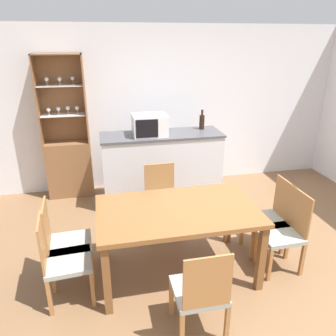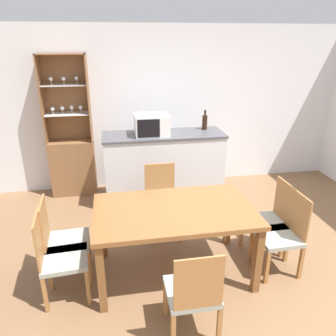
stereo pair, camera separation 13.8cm
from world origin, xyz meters
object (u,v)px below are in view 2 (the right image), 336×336
dining_table (174,216)px  dining_chair_side_left_far (63,240)px  wine_bottle (205,122)px  microwave (152,125)px  dining_chair_head_near (193,293)px  dining_chair_head_far (162,201)px  display_cabinet (72,155)px  dining_chair_side_left_near (59,258)px  dining_chair_side_right_far (269,220)px  dining_chair_side_right_near (282,234)px

dining_table → dining_chair_side_left_far: bearing=172.8°
dining_table → wine_bottle: size_ratio=5.43×
dining_table → microwave: microwave is taller
dining_chair_head_near → dining_chair_head_far: 1.61m
display_cabinet → dining_chair_side_left_near: bearing=-88.1°
dining_chair_head_near → dining_chair_side_right_far: 1.47m
display_cabinet → dining_chair_side_left_far: size_ratio=2.43×
dining_chair_head_near → microwave: microwave is taller
dining_chair_side_right_far → display_cabinet: bearing=47.5°
dining_table → dining_chair_head_far: bearing=90.1°
dining_chair_side_right_far → dining_table: bearing=96.5°
display_cabinet → dining_chair_side_right_far: size_ratio=2.43×
dining_table → dining_chair_side_left_far: dining_chair_side_left_far is taller
dining_chair_head_near → dining_chair_side_left_far: bearing=139.7°
display_cabinet → dining_table: display_cabinet is taller
dining_chair_side_right_near → dining_chair_head_near: bearing=119.3°
display_cabinet → dining_chair_side_left_far: (0.08, -2.07, -0.19)m
dining_chair_head_far → wine_bottle: size_ratio=3.02×
dining_chair_head_near → dining_chair_side_right_far: bearing=40.2°
dining_table → display_cabinet: bearing=118.5°
dining_table → dining_chair_side_left_far: (-1.12, 0.14, -0.24)m
wine_bottle → dining_chair_side_right_near: bearing=-81.0°
dining_chair_side_right_far → microwave: microwave is taller
dining_chair_head_near → dining_chair_head_far: bearing=89.9°
wine_bottle → dining_chair_side_left_near: bearing=-134.5°
dining_chair_side_left_far → dining_chair_side_left_near: bearing=-3.2°
dining_chair_side_right_near → wine_bottle: (-0.31, 1.96, 0.74)m
dining_chair_side_left_far → microwave: (1.11, 1.52, 0.77)m
dining_chair_side_right_near → microwave: size_ratio=1.86×
dining_chair_head_far → dining_chair_side_right_far: bearing=148.4°
display_cabinet → dining_chair_side_right_near: display_cabinet is taller
dining_chair_side_left_near → dining_chair_side_right_far: size_ratio=1.00×
dining_table → dining_chair_head_near: (0.00, -0.81, -0.24)m
dining_chair_side_left_near → dining_chair_side_left_far: bearing=175.6°
dining_chair_side_left_near → microwave: 2.26m
dining_chair_side_left_near → dining_chair_side_right_far: 2.26m
dining_chair_side_right_far → wine_bottle: bearing=9.7°
dining_chair_head_near → wine_bottle: size_ratio=3.02×
dining_chair_side_left_far → dining_chair_side_left_near: (0.00, -0.29, 0.00)m
dining_chair_side_left_far → dining_chair_side_right_far: 2.24m
dining_table → dining_chair_head_near: size_ratio=1.80×
dining_chair_head_far → microwave: size_ratio=1.86×
dining_chair_head_near → wine_bottle: bearing=72.7°
dining_chair_head_far → dining_chair_side_left_near: bearing=39.3°
dining_chair_side_left_near → dining_chair_head_far: (1.12, 0.95, 0.00)m
dining_chair_side_left_near → microwave: (1.11, 1.81, 0.77)m
microwave → wine_bottle: (0.82, 0.16, -0.03)m
display_cabinet → dining_chair_side_right_near: 3.31m
dining_chair_head_near → dining_chair_head_far: (-0.00, 1.61, 0.00)m
dining_chair_head_near → dining_chair_side_left_near: 1.30m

